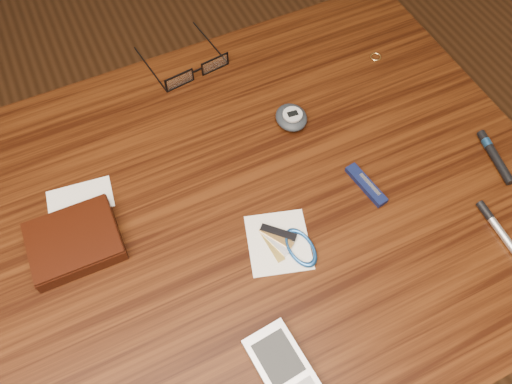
# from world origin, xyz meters

# --- Properties ---
(ground) EXTENTS (3.80, 3.80, 0.00)m
(ground) POSITION_xyz_m (0.00, 0.00, 0.00)
(ground) COLOR #472814
(ground) RESTS_ON ground
(desk) EXTENTS (1.00, 0.70, 0.75)m
(desk) POSITION_xyz_m (0.00, 0.00, 0.65)
(desk) COLOR #351808
(desk) RESTS_ON ground
(wallet_and_card) EXTENTS (0.14, 0.16, 0.03)m
(wallet_and_card) POSITION_xyz_m (-0.20, 0.05, 0.76)
(wallet_and_card) COLOR black
(wallet_and_card) RESTS_ON desk
(eyeglasses) EXTENTS (0.14, 0.14, 0.03)m
(eyeglasses) POSITION_xyz_m (0.07, 0.28, 0.76)
(eyeglasses) COLOR black
(eyeglasses) RESTS_ON desk
(gold_ring) EXTENTS (0.02, 0.02, 0.00)m
(gold_ring) POSITION_xyz_m (0.38, 0.18, 0.75)
(gold_ring) COLOR #EFC16B
(gold_ring) RESTS_ON desk
(pda_phone) EXTENTS (0.07, 0.11, 0.02)m
(pda_phone) POSITION_xyz_m (-0.01, -0.23, 0.76)
(pda_phone) COLOR #B5B4B9
(pda_phone) RESTS_ON desk
(pedometer) EXTENTS (0.06, 0.06, 0.02)m
(pedometer) POSITION_xyz_m (0.17, 0.12, 0.76)
(pedometer) COLOR #20242B
(pedometer) RESTS_ON desk
(notepad_keys) EXTENTS (0.11, 0.12, 0.01)m
(notepad_keys) POSITION_xyz_m (0.07, -0.08, 0.75)
(notepad_keys) COLOR white
(notepad_keys) RESTS_ON desk
(pocket_knife) EXTENTS (0.03, 0.08, 0.01)m
(pocket_knife) POSITION_xyz_m (0.22, -0.04, 0.75)
(pocket_knife) COLOR #0C1236
(pocket_knife) RESTS_ON desk
(silver_pen) EXTENTS (0.02, 0.14, 0.01)m
(silver_pen) POSITION_xyz_m (0.35, -0.20, 0.76)
(silver_pen) COLOR silver
(silver_pen) RESTS_ON desk
(black_blue_pen) EXTENTS (0.03, 0.10, 0.01)m
(black_blue_pen) POSITION_xyz_m (0.43, -0.08, 0.76)
(black_blue_pen) COLOR black
(black_blue_pen) RESTS_ON desk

